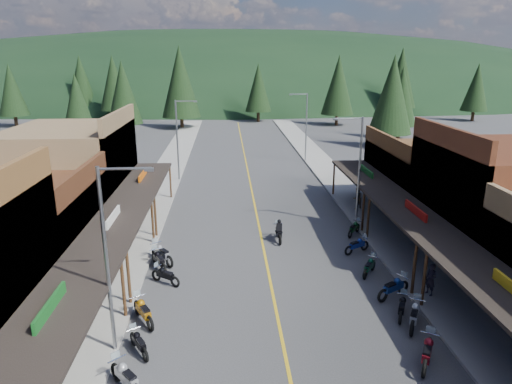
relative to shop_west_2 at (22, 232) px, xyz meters
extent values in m
plane|color=#38383A|center=(13.75, -1.70, -2.53)|extent=(220.00, 220.00, 0.00)
cube|color=gold|center=(13.75, 18.30, -2.53)|extent=(0.15, 90.00, 0.01)
cube|color=gray|center=(5.05, 18.30, -2.46)|extent=(3.40, 94.00, 0.15)
cube|color=gray|center=(22.45, 18.30, -2.46)|extent=(3.40, 94.00, 0.15)
cube|color=brown|center=(3.60, -9.60, 1.57)|extent=(0.30, 10.20, 8.20)
cube|color=black|center=(5.05, -9.60, 0.47)|extent=(3.20, 10.20, 0.18)
cylinder|color=#472D19|center=(6.55, -5.10, -1.03)|extent=(0.16, 0.16, 3.00)
cube|color=#14591E|center=(5.05, -9.60, 0.67)|extent=(0.12, 3.00, 0.70)
cube|color=#3F2111|center=(-0.25, 0.00, -0.03)|extent=(8.00, 9.00, 5.00)
cube|color=#3F2111|center=(3.60, 0.00, 0.57)|extent=(0.30, 9.00, 6.20)
cube|color=black|center=(5.05, 0.00, 0.47)|extent=(3.20, 9.00, 0.18)
cylinder|color=#472D19|center=(6.55, -3.90, -1.03)|extent=(0.16, 0.16, 3.00)
cylinder|color=#472D19|center=(6.55, 3.90, -1.03)|extent=(0.16, 0.16, 3.00)
cube|color=silver|center=(5.05, 0.00, 0.67)|extent=(0.12, 3.00, 0.70)
cube|color=brown|center=(-0.25, 9.60, 0.97)|extent=(8.00, 10.20, 7.00)
cube|color=brown|center=(3.60, 9.60, 1.57)|extent=(0.30, 10.20, 8.20)
cube|color=black|center=(5.05, 9.60, 0.47)|extent=(3.20, 10.20, 0.18)
cylinder|color=#472D19|center=(6.55, 5.10, -1.03)|extent=(0.16, 0.16, 3.00)
cylinder|color=#472D19|center=(6.55, 14.10, -1.03)|extent=(0.16, 0.16, 3.00)
cube|color=#CC590C|center=(5.05, 9.60, 0.67)|extent=(0.12, 3.00, 0.70)
cylinder|color=#472D19|center=(20.95, -5.10, -1.03)|extent=(0.16, 0.16, 3.00)
cube|color=#562B19|center=(27.75, 0.00, 0.97)|extent=(8.00, 9.00, 7.00)
cube|color=#562B19|center=(23.90, 0.00, 1.57)|extent=(0.30, 9.00, 8.20)
cube|color=black|center=(22.45, 0.00, 0.47)|extent=(3.20, 9.00, 0.18)
cylinder|color=#472D19|center=(20.95, -3.90, -1.03)|extent=(0.16, 0.16, 3.00)
cylinder|color=#472D19|center=(20.95, 3.90, -1.03)|extent=(0.16, 0.16, 3.00)
cube|color=#B2140F|center=(22.45, 0.00, 0.67)|extent=(0.12, 3.00, 0.70)
cube|color=#4C2D16|center=(27.75, 9.60, -0.03)|extent=(8.00, 10.20, 5.00)
cube|color=#4C2D16|center=(23.90, 9.60, 0.57)|extent=(0.30, 10.20, 6.20)
cube|color=black|center=(22.45, 9.60, 0.47)|extent=(3.20, 10.20, 0.18)
cylinder|color=#472D19|center=(20.95, 5.10, -1.03)|extent=(0.16, 0.16, 3.00)
cylinder|color=#472D19|center=(20.95, 14.10, -1.03)|extent=(0.16, 0.16, 3.00)
cube|color=#14591E|center=(22.45, 9.60, 0.67)|extent=(0.12, 3.00, 0.70)
cylinder|color=gray|center=(6.65, -7.70, 1.47)|extent=(0.16, 0.16, 8.00)
cylinder|color=gray|center=(7.65, -7.70, 5.37)|extent=(2.00, 0.10, 0.10)
cube|color=gray|center=(8.55, -7.70, 5.32)|extent=(0.35, 0.18, 0.12)
cylinder|color=gray|center=(6.65, 20.30, 1.47)|extent=(0.16, 0.16, 8.00)
cylinder|color=gray|center=(7.65, 20.30, 5.37)|extent=(2.00, 0.10, 0.10)
cube|color=gray|center=(8.55, 20.30, 5.32)|extent=(0.35, 0.18, 0.12)
cylinder|color=gray|center=(20.85, 6.30, 1.47)|extent=(0.16, 0.16, 8.00)
cylinder|color=gray|center=(19.85, 6.30, 5.37)|extent=(2.00, 0.10, 0.10)
cube|color=gray|center=(18.95, 6.30, 5.32)|extent=(0.35, 0.18, 0.12)
cylinder|color=gray|center=(20.85, 28.30, 1.47)|extent=(0.16, 0.16, 8.00)
cylinder|color=gray|center=(19.85, 28.30, 5.37)|extent=(2.00, 0.10, 0.10)
cube|color=gray|center=(18.95, 28.30, 5.32)|extent=(0.35, 0.18, 0.12)
ellipsoid|color=black|center=(13.75, 133.30, -2.53)|extent=(310.00, 140.00, 60.00)
cylinder|color=black|center=(-26.25, 60.30, -1.53)|extent=(0.60, 0.60, 2.00)
cone|color=black|center=(-26.25, 60.30, 3.97)|extent=(5.04, 5.04, 9.00)
cylinder|color=black|center=(-10.25, 68.30, -1.53)|extent=(0.60, 0.60, 2.00)
cone|color=black|center=(-10.25, 68.30, 4.72)|extent=(5.88, 5.88, 10.50)
cylinder|color=black|center=(3.75, 56.30, -1.53)|extent=(0.60, 0.60, 2.00)
cone|color=black|center=(3.75, 56.30, 5.47)|extent=(6.72, 6.72, 12.00)
cylinder|color=black|center=(17.75, 64.30, -1.53)|extent=(0.60, 0.60, 2.00)
cone|color=black|center=(17.75, 64.30, 3.97)|extent=(5.04, 5.04, 9.00)
cylinder|color=black|center=(31.75, 58.30, -1.53)|extent=(0.60, 0.60, 2.00)
cone|color=black|center=(31.75, 58.30, 4.72)|extent=(5.88, 5.88, 10.50)
cylinder|color=black|center=(47.75, 70.30, -1.53)|extent=(0.60, 0.60, 2.00)
cone|color=black|center=(47.75, 70.30, 5.47)|extent=(6.72, 6.72, 12.00)
cylinder|color=black|center=(59.75, 62.30, -1.53)|extent=(0.60, 0.60, 2.00)
cone|color=black|center=(59.75, 62.30, 3.97)|extent=(5.04, 5.04, 9.00)
cylinder|color=black|center=(-18.25, 74.30, -1.53)|extent=(0.60, 0.60, 2.00)
cone|color=black|center=(-18.25, 74.30, 4.72)|extent=(5.88, 5.88, 10.50)
cylinder|color=black|center=(-8.25, 38.30, -1.53)|extent=(0.60, 0.60, 2.00)
cone|color=black|center=(-8.25, 38.30, 3.47)|extent=(4.48, 4.48, 8.00)
cylinder|color=black|center=(37.75, 43.30, -1.53)|extent=(0.60, 0.60, 2.00)
cone|color=black|center=(37.75, 43.30, 3.87)|extent=(4.93, 4.93, 8.80)
cylinder|color=black|center=(-4.25, 48.30, -1.53)|extent=(0.60, 0.60, 2.00)
cone|color=black|center=(-4.25, 48.30, 4.27)|extent=(5.38, 5.38, 9.60)
cylinder|color=black|center=(33.75, 36.30, -1.53)|extent=(0.60, 0.60, 2.00)
cone|color=black|center=(33.75, 36.30, 4.67)|extent=(5.82, 5.82, 10.40)
imported|color=black|center=(21.79, -4.11, -1.53)|extent=(0.60, 0.72, 1.70)
imported|color=brown|center=(21.90, 9.87, -1.50)|extent=(0.99, 0.86, 1.77)
camera|label=1|loc=(11.47, -24.56, 9.33)|focal=32.00mm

